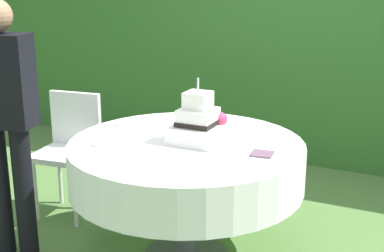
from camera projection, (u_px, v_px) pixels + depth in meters
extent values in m
cube|color=#336628|center=(290.00, 32.00, 5.01)|extent=(6.64, 0.46, 2.38)
cylinder|color=#4C4C51|center=(186.00, 203.00, 3.35)|extent=(0.13, 0.13, 0.73)
cylinder|color=olive|center=(186.00, 145.00, 3.24)|extent=(1.39, 1.39, 0.03)
cylinder|color=white|center=(186.00, 164.00, 3.27)|extent=(1.42, 1.42, 0.27)
cube|color=white|center=(198.00, 134.00, 3.23)|extent=(0.29, 0.29, 0.10)
cube|color=white|center=(198.00, 117.00, 3.20)|extent=(0.21, 0.21, 0.10)
cube|color=black|center=(198.00, 122.00, 3.21)|extent=(0.21, 0.21, 0.03)
cube|color=white|center=(198.00, 100.00, 3.18)|extent=(0.15, 0.15, 0.10)
sphere|color=#D13866|center=(221.00, 119.00, 3.26)|extent=(0.08, 0.08, 0.08)
cylinder|color=silver|center=(198.00, 85.00, 3.15)|extent=(0.01, 0.01, 0.08)
cylinder|color=white|center=(124.00, 124.00, 3.60)|extent=(0.12, 0.12, 0.01)
cylinder|color=white|center=(105.00, 144.00, 3.19)|extent=(0.15, 0.15, 0.01)
cube|color=#6B4C60|center=(262.00, 154.00, 3.02)|extent=(0.13, 0.13, 0.01)
cylinder|color=white|center=(36.00, 191.00, 3.87)|extent=(0.03, 0.03, 0.45)
cylinder|color=white|center=(75.00, 197.00, 3.77)|extent=(0.03, 0.03, 0.45)
cylinder|color=white|center=(60.00, 176.00, 4.16)|extent=(0.03, 0.03, 0.45)
cylinder|color=white|center=(97.00, 181.00, 4.06)|extent=(0.03, 0.03, 0.45)
cube|color=white|center=(65.00, 154.00, 3.90)|extent=(0.44, 0.44, 0.04)
cube|color=white|center=(76.00, 119.00, 4.00)|extent=(0.40, 0.09, 0.40)
cylinder|color=black|center=(0.00, 190.00, 3.38)|extent=(0.12, 0.12, 0.85)
cylinder|color=black|center=(24.00, 192.00, 3.35)|extent=(0.12, 0.12, 0.85)
cube|color=black|center=(1.00, 81.00, 3.17)|extent=(0.40, 0.29, 0.55)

